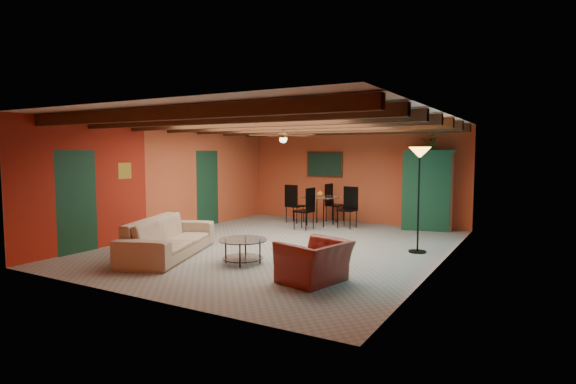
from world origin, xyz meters
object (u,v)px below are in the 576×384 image
Objects in this scene: vase at (320,182)px; floor_lamp at (419,200)px; sofa at (169,237)px; armchair at (314,262)px; armoire at (429,191)px; coffee_table at (243,251)px; potted_plant at (430,143)px; dining_table at (320,205)px.

floor_lamp is at bearing -33.64° from vase.
sofa is 3.26m from armchair.
armoire is at bearing -169.82° from armchair.
potted_plant is at bearing 68.93° from coffee_table.
vase is (-3.19, 2.12, 0.13)m from floor_lamp.
armchair is 3.14m from floor_lamp.
dining_table is at bearing -141.04° from armchair.
armoire reaches higher than armchair.
armoire reaches higher than vase.
armchair is (3.25, -0.22, -0.05)m from sofa.
armoire reaches higher than dining_table.
floor_lamp is (0.86, 2.93, 0.74)m from armchair.
floor_lamp is 3.83m from vase.
vase is at bearing 146.36° from floor_lamp.
dining_table is 1.06× the size of armoire.
potted_plant is (0.00, 0.00, 1.23)m from armoire.
coffee_table is at bearing -81.79° from dining_table.
potted_plant is (0.41, 5.82, 1.91)m from armchair.
armchair is 0.47× the size of floor_lamp.
sofa is at bearing -172.15° from coffee_table.
coffee_table is (-1.66, 0.44, -0.10)m from armchair.
sofa is at bearing -136.34° from armoire.
potted_plant reaches higher than armchair.
floor_lamp is 3.15m from potted_plant.
dining_table is at bearing -164.32° from potted_plant.
sofa reaches higher than coffee_table.
armchair is 5.56m from dining_table.
sofa reaches higher than armchair.
potted_plant reaches higher than coffee_table.
sofa is 14.07× the size of vase.
sofa is 1.19× the size of dining_table.
vase is (-0.67, 4.61, 0.97)m from coffee_table.
coffee_table is at bearing -90.59° from armchair.
sofa is 4.92m from dining_table.
dining_table is 3.30m from potted_plant.
coffee_table is 4.67m from dining_table.
floor_lamp reaches higher than vase.
floor_lamp reaches higher than sofa.
armoire is at bearing 98.85° from floor_lamp.
armoire is 0.95× the size of floor_lamp.
sofa is 2.87× the size of coffee_table.
coffee_table is 1.91× the size of potted_plant.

